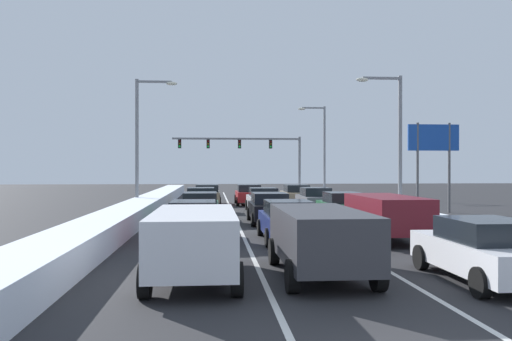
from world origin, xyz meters
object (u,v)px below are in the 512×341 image
object	(u,v)px
traffic_light_gantry	(252,149)
sedan_white_right_lane_nearest	(484,250)
sedan_gray_right_lane_fourth	(315,199)
roadside_sign_right	(433,147)
sedan_black_center_lane_third	(269,208)
sedan_green_right_lane_third	(342,207)
sedan_tan_left_lane_fifth	(207,195)
sedan_silver_center_lane_fourth	(263,200)
suv_maroon_right_lane_second	(386,213)
sedan_green_left_lane_third	(200,207)
suv_charcoal_center_lane_nearest	(320,236)
sedan_maroon_left_lane_second	(193,221)
suv_white_left_lane_nearest	(194,238)
street_lamp_right_near	(394,132)
street_lamp_right_mid	(321,143)
sedan_gray_left_lane_fourth	(201,199)
sedan_tan_right_lane_fifth	(296,195)
sedan_red_center_lane_fifth	(249,194)
street_lamp_left_mid	(143,132)
sedan_navy_center_lane_second	(288,220)

from	to	relation	value
traffic_light_gantry	sedan_white_right_lane_nearest	bearing A→B (deg)	-87.18
sedan_gray_right_lane_fourth	roadside_sign_right	size ratio (longest dim) A/B	0.82
sedan_black_center_lane_third	traffic_light_gantry	distance (m)	31.20
sedan_green_right_lane_third	sedan_tan_left_lane_fifth	xyz separation A→B (m)	(-6.95, 13.13, 0.00)
sedan_white_right_lane_nearest	sedan_green_right_lane_third	distance (m)	13.95
sedan_black_center_lane_third	sedan_tan_left_lane_fifth	size ratio (longest dim) A/B	1.00
sedan_white_right_lane_nearest	sedan_silver_center_lane_fourth	size ratio (longest dim) A/B	1.00
sedan_black_center_lane_third	roadside_sign_right	size ratio (longest dim) A/B	0.82
suv_maroon_right_lane_second	roadside_sign_right	distance (m)	13.90
sedan_green_left_lane_third	suv_charcoal_center_lane_nearest	bearing A→B (deg)	-76.28
sedan_green_left_lane_third	sedan_maroon_left_lane_second	bearing A→B (deg)	-90.83
suv_maroon_right_lane_second	suv_white_left_lane_nearest	world-z (taller)	same
suv_maroon_right_lane_second	street_lamp_right_near	size ratio (longest dim) A/B	0.61
sedan_maroon_left_lane_second	street_lamp_right_mid	bearing A→B (deg)	69.53
sedan_gray_left_lane_fourth	sedan_black_center_lane_third	bearing A→B (deg)	-64.29
sedan_tan_right_lane_fifth	sedan_red_center_lane_fifth	bearing A→B (deg)	167.63
sedan_silver_center_lane_fourth	street_lamp_left_mid	world-z (taller)	street_lamp_left_mid
suv_maroon_right_lane_second	sedan_silver_center_lane_fourth	world-z (taller)	suv_maroon_right_lane_second
sedan_green_right_lane_third	street_lamp_right_near	distance (m)	6.21
sedan_green_right_lane_third	sedan_maroon_left_lane_second	distance (m)	9.69
suv_white_left_lane_nearest	sedan_tan_left_lane_fifth	bearing A→B (deg)	89.90
sedan_green_left_lane_third	sedan_tan_left_lane_fifth	distance (m)	12.65
suv_maroon_right_lane_second	sedan_maroon_left_lane_second	size ratio (longest dim) A/B	1.09
sedan_red_center_lane_fifth	suv_white_left_lane_nearest	bearing A→B (deg)	-96.83
sedan_gray_left_lane_fourth	street_lamp_right_near	xyz separation A→B (m)	(10.99, -4.15, 4.02)
suv_maroon_right_lane_second	sedan_silver_center_lane_fourth	bearing A→B (deg)	104.21
sedan_gray_right_lane_fourth	sedan_black_center_lane_third	bearing A→B (deg)	-118.20
sedan_black_center_lane_third	suv_white_left_lane_nearest	world-z (taller)	suv_white_left_lane_nearest
sedan_black_center_lane_third	sedan_maroon_left_lane_second	bearing A→B (deg)	-119.54
suv_maroon_right_lane_second	roadside_sign_right	world-z (taller)	roadside_sign_right
sedan_white_right_lane_nearest	sedan_maroon_left_lane_second	distance (m)	10.38
suv_white_left_lane_nearest	sedan_gray_left_lane_fourth	world-z (taller)	suv_white_left_lane_nearest
traffic_light_gantry	sedan_tan_right_lane_fifth	bearing A→B (deg)	-84.01
traffic_light_gantry	suv_charcoal_center_lane_nearest	bearing A→B (deg)	-92.05
sedan_white_right_lane_nearest	street_lamp_left_mid	world-z (taller)	street_lamp_left_mid
sedan_green_right_lane_third	sedan_maroon_left_lane_second	world-z (taller)	same
sedan_gray_left_lane_fourth	street_lamp_right_mid	distance (m)	19.95
sedan_white_right_lane_nearest	sedan_tan_left_lane_fifth	xyz separation A→B (m)	(-6.83, 27.07, 0.00)
sedan_gray_right_lane_fourth	sedan_gray_left_lane_fourth	world-z (taller)	same
sedan_tan_left_lane_fifth	traffic_light_gantry	world-z (taller)	traffic_light_gantry
sedan_tan_right_lane_fifth	sedan_maroon_left_lane_second	world-z (taller)	same
sedan_silver_center_lane_fourth	sedan_navy_center_lane_second	bearing A→B (deg)	-91.48
suv_charcoal_center_lane_nearest	traffic_light_gantry	xyz separation A→B (m)	(1.56, 43.66, 3.87)
sedan_white_right_lane_nearest	traffic_light_gantry	distance (m)	44.86
sedan_gray_right_lane_fourth	traffic_light_gantry	xyz separation A→B (m)	(-2.23, 24.04, 4.12)
suv_maroon_right_lane_second	sedan_navy_center_lane_second	size ratio (longest dim) A/B	1.09
sedan_red_center_lane_fifth	sedan_tan_left_lane_fifth	size ratio (longest dim) A/B	1.00
sedan_tan_right_lane_fifth	sedan_tan_left_lane_fifth	size ratio (longest dim) A/B	1.00
sedan_silver_center_lane_fourth	street_lamp_right_mid	size ratio (longest dim) A/B	0.52
suv_maroon_right_lane_second	suv_white_left_lane_nearest	xyz separation A→B (m)	(-6.96, -6.44, 0.00)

